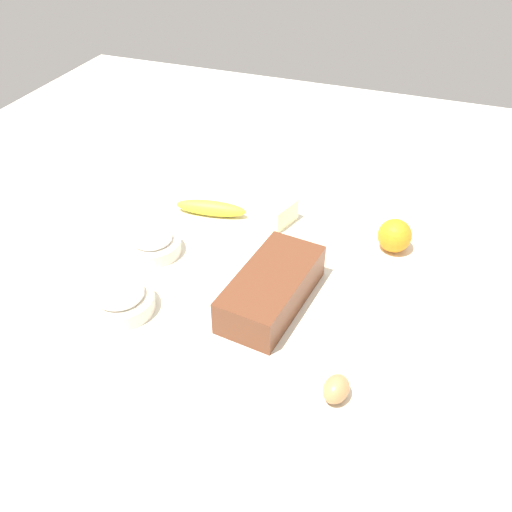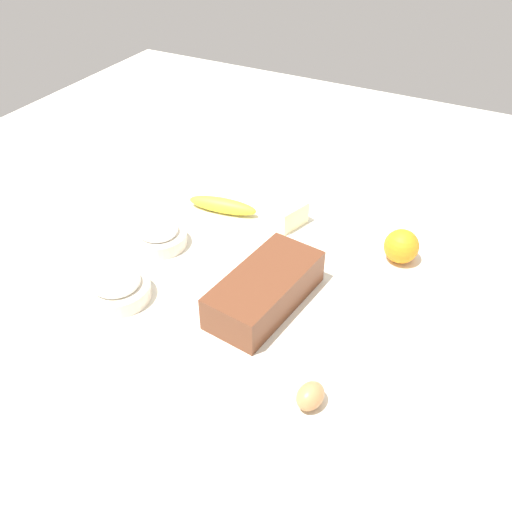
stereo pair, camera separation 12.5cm
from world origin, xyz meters
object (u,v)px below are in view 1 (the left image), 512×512
at_px(orange_fruit, 395,236).
at_px(egg_near_butter, 336,389).
at_px(loaf_pan, 272,288).
at_px(sugar_bowl, 153,243).
at_px(banana, 211,208).
at_px(flour_bowl, 121,299).
at_px(butter_block, 278,213).

height_order(orange_fruit, egg_near_butter, orange_fruit).
xyz_separation_m(loaf_pan, sugar_bowl, (0.07, 0.33, -0.01)).
bearing_deg(loaf_pan, egg_near_butter, -128.95).
bearing_deg(banana, flour_bowl, 175.81).
distance_m(banana, butter_block, 0.18).
bearing_deg(loaf_pan, banana, 51.63).
distance_m(flour_bowl, egg_near_butter, 0.49).
height_order(sugar_bowl, banana, sugar_bowl).
xyz_separation_m(loaf_pan, flour_bowl, (-0.13, 0.29, -0.01)).
height_order(loaf_pan, flour_bowl, loaf_pan).
bearing_deg(flour_bowl, egg_near_butter, -97.91).
xyz_separation_m(loaf_pan, orange_fruit, (0.28, -0.21, -0.00)).
relative_size(sugar_bowl, orange_fruit, 1.66).
bearing_deg(sugar_bowl, orange_fruit, -68.49).
xyz_separation_m(loaf_pan, banana, (0.27, 0.26, -0.02)).
bearing_deg(butter_block, egg_near_butter, -150.89).
relative_size(banana, orange_fruit, 2.33).
height_order(orange_fruit, butter_block, orange_fruit).
height_order(sugar_bowl, butter_block, same).
height_order(loaf_pan, banana, loaf_pan).
relative_size(banana, egg_near_butter, 3.13).
relative_size(loaf_pan, egg_near_butter, 4.85).
xyz_separation_m(flour_bowl, orange_fruit, (0.41, -0.51, 0.01)).
relative_size(sugar_bowl, egg_near_butter, 2.23).
bearing_deg(flour_bowl, butter_block, -25.94).
bearing_deg(banana, butter_block, -81.26).
height_order(banana, orange_fruit, orange_fruit).
relative_size(loaf_pan, flour_bowl, 2.06).
distance_m(loaf_pan, egg_near_butter, 0.28).
bearing_deg(egg_near_butter, banana, 44.19).
bearing_deg(orange_fruit, flour_bowl, 129.28).
height_order(butter_block, egg_near_butter, butter_block).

